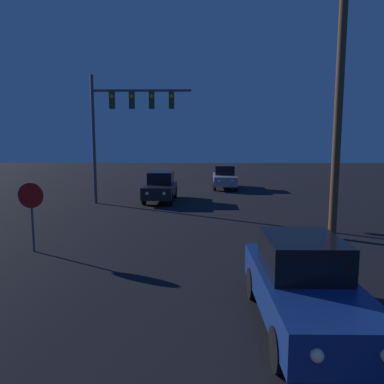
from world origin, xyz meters
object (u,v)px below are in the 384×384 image
(car_near, at_px, (304,284))
(stop_sign, at_px, (31,204))
(traffic_signal_mast, at_px, (123,115))
(car_mid, at_px, (161,187))
(car_far, at_px, (225,177))
(utility_pole, at_px, (339,96))

(car_near, distance_m, stop_sign, 8.54)
(car_near, bearing_deg, traffic_signal_mast, -66.87)
(car_mid, bearing_deg, car_near, 106.77)
(car_near, distance_m, car_mid, 15.34)
(car_far, distance_m, utility_pole, 15.12)
(car_mid, bearing_deg, stop_sign, 74.69)
(car_far, xyz_separation_m, traffic_signal_mast, (-6.05, -6.77, 4.06))
(stop_sign, relative_size, utility_pole, 0.23)
(car_far, bearing_deg, car_mid, 56.93)
(car_far, xyz_separation_m, utility_pole, (2.79, -14.27, 4.13))
(car_far, bearing_deg, stop_sign, 67.64)
(car_mid, distance_m, car_far, 7.25)
(car_near, bearing_deg, stop_sign, -33.59)
(car_near, xyz_separation_m, utility_pole, (2.88, 6.48, 4.13))
(car_near, xyz_separation_m, stop_sign, (-7.09, 4.72, 0.71))
(car_mid, bearing_deg, utility_pole, 131.26)
(car_mid, bearing_deg, car_far, -123.36)
(traffic_signal_mast, bearing_deg, car_near, -66.91)
(car_near, height_order, utility_pole, utility_pole)
(traffic_signal_mast, xyz_separation_m, utility_pole, (8.84, -7.50, 0.07))
(car_mid, distance_m, stop_sign, 10.56)
(utility_pole, bearing_deg, traffic_signal_mast, 139.68)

